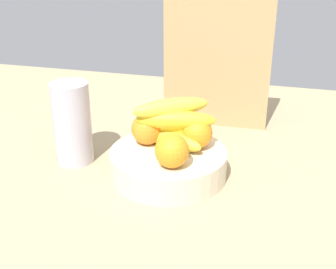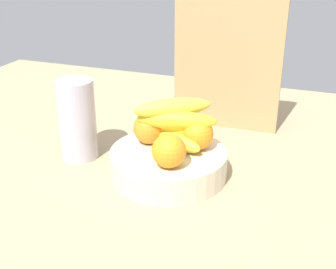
{
  "view_description": "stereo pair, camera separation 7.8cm",
  "coord_description": "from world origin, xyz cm",
  "px_view_note": "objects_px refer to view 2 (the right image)",
  "views": [
    {
      "loc": [
        24.45,
        -81.21,
        47.92
      ],
      "look_at": [
        2.67,
        -0.22,
        9.86
      ],
      "focal_mm": 47.21,
      "sensor_mm": 36.0,
      "label": 1
    },
    {
      "loc": [
        31.85,
        -78.85,
        47.92
      ],
      "look_at": [
        2.67,
        -0.22,
        9.86
      ],
      "focal_mm": 47.21,
      "sensor_mm": 36.0,
      "label": 2
    }
  ],
  "objects_px": {
    "thermos_tumbler": "(77,120)",
    "cutting_board": "(227,62)",
    "banana_bunch": "(173,123)",
    "fruit_bowl": "(168,164)",
    "orange_front_right": "(197,134)",
    "orange_front_left": "(169,151)",
    "orange_center": "(149,128)"
  },
  "relations": [
    {
      "from": "thermos_tumbler",
      "to": "cutting_board",
      "type": "bearing_deg",
      "value": 47.1
    },
    {
      "from": "orange_front_right",
      "to": "cutting_board",
      "type": "distance_m",
      "value": 0.29
    },
    {
      "from": "orange_front_left",
      "to": "cutting_board",
      "type": "height_order",
      "value": "cutting_board"
    },
    {
      "from": "banana_bunch",
      "to": "fruit_bowl",
      "type": "bearing_deg",
      "value": -87.53
    },
    {
      "from": "orange_front_left",
      "to": "thermos_tumbler",
      "type": "relative_size",
      "value": 0.37
    },
    {
      "from": "orange_front_right",
      "to": "orange_center",
      "type": "bearing_deg",
      "value": -175.89
    },
    {
      "from": "orange_front_right",
      "to": "orange_center",
      "type": "height_order",
      "value": "same"
    },
    {
      "from": "orange_center",
      "to": "banana_bunch",
      "type": "xyz_separation_m",
      "value": [
        0.05,
        0.0,
        0.02
      ]
    },
    {
      "from": "orange_center",
      "to": "cutting_board",
      "type": "xyz_separation_m",
      "value": [
        0.1,
        0.28,
        0.09
      ]
    },
    {
      "from": "orange_front_left",
      "to": "cutting_board",
      "type": "distance_m",
      "value": 0.38
    },
    {
      "from": "orange_front_right",
      "to": "thermos_tumbler",
      "type": "relative_size",
      "value": 0.37
    },
    {
      "from": "orange_front_right",
      "to": "banana_bunch",
      "type": "height_order",
      "value": "banana_bunch"
    },
    {
      "from": "orange_center",
      "to": "thermos_tumbler",
      "type": "distance_m",
      "value": 0.17
    },
    {
      "from": "orange_center",
      "to": "cutting_board",
      "type": "height_order",
      "value": "cutting_board"
    },
    {
      "from": "fruit_bowl",
      "to": "cutting_board",
      "type": "distance_m",
      "value": 0.35
    },
    {
      "from": "fruit_bowl",
      "to": "cutting_board",
      "type": "xyz_separation_m",
      "value": [
        0.05,
        0.31,
        0.15
      ]
    },
    {
      "from": "banana_bunch",
      "to": "thermos_tumbler",
      "type": "bearing_deg",
      "value": -175.61
    },
    {
      "from": "cutting_board",
      "to": "thermos_tumbler",
      "type": "bearing_deg",
      "value": -134.63
    },
    {
      "from": "fruit_bowl",
      "to": "orange_center",
      "type": "relative_size",
      "value": 3.66
    },
    {
      "from": "cutting_board",
      "to": "orange_front_right",
      "type": "bearing_deg",
      "value": -90.57
    },
    {
      "from": "banana_bunch",
      "to": "thermos_tumbler",
      "type": "xyz_separation_m",
      "value": [
        -0.23,
        -0.02,
        -0.02
      ]
    },
    {
      "from": "banana_bunch",
      "to": "thermos_tumbler",
      "type": "distance_m",
      "value": 0.23
    },
    {
      "from": "banana_bunch",
      "to": "cutting_board",
      "type": "height_order",
      "value": "cutting_board"
    },
    {
      "from": "fruit_bowl",
      "to": "thermos_tumbler",
      "type": "bearing_deg",
      "value": 176.37
    },
    {
      "from": "orange_front_right",
      "to": "banana_bunch",
      "type": "bearing_deg",
      "value": -175.77
    },
    {
      "from": "orange_front_right",
      "to": "cutting_board",
      "type": "height_order",
      "value": "cutting_board"
    },
    {
      "from": "fruit_bowl",
      "to": "thermos_tumbler",
      "type": "distance_m",
      "value": 0.24
    },
    {
      "from": "orange_front_right",
      "to": "orange_center",
      "type": "distance_m",
      "value": 0.11
    },
    {
      "from": "banana_bunch",
      "to": "orange_front_right",
      "type": "bearing_deg",
      "value": 4.23
    },
    {
      "from": "fruit_bowl",
      "to": "orange_center",
      "type": "bearing_deg",
      "value": 152.96
    },
    {
      "from": "cutting_board",
      "to": "orange_front_left",
      "type": "bearing_deg",
      "value": -95.39
    },
    {
      "from": "orange_front_left",
      "to": "thermos_tumbler",
      "type": "distance_m",
      "value": 0.26
    }
  ]
}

